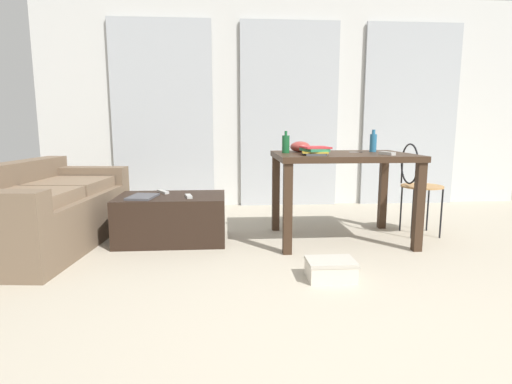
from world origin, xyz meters
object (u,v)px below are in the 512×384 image
object	(u,v)px
scissors	(358,152)
shoebox	(331,269)
bottle_near	(373,142)
book_stack	(315,151)
tv_remote_primary	(163,192)
magazine	(142,197)
tv_remote_on_table	(387,153)
wire_chair	(416,178)
coffee_table	(172,218)
bottle_far	(286,144)
bowl	(300,147)
craft_table	(342,166)
tv_remote_secondary	(189,196)
couch	(43,212)

from	to	relation	value
scissors	shoebox	size ratio (longest dim) A/B	0.37
bottle_near	scissors	size ratio (longest dim) A/B	1.72
book_stack	tv_remote_primary	xyz separation A→B (m)	(-1.33, 0.40, -0.40)
magazine	tv_remote_on_table	bearing A→B (deg)	3.75
wire_chair	bottle_near	size ratio (longest dim) A/B	4.23
coffee_table	bottle_far	distance (m)	1.22
bowl	craft_table	bearing A→B (deg)	-26.49
coffee_table	magazine	distance (m)	0.33
bottle_near	bowl	bearing A→B (deg)	179.54
coffee_table	tv_remote_primary	bearing A→B (deg)	121.59
magazine	shoebox	xyz separation A→B (m)	(1.42, -0.93, -0.36)
wire_chair	bottle_far	size ratio (longest dim) A/B	4.45
bowl	tv_remote_secondary	distance (m)	1.11
coffee_table	wire_chair	xyz separation A→B (m)	(2.27, 0.05, 0.34)
bottle_far	tv_remote_on_table	world-z (taller)	bottle_far
couch	coffee_table	distance (m)	1.09
tv_remote_on_table	bottle_near	bearing A→B (deg)	69.10
coffee_table	wire_chair	distance (m)	2.29
tv_remote_secondary	scissors	bearing A→B (deg)	-7.25
scissors	magazine	size ratio (longest dim) A/B	0.40
bottle_near	bottle_far	size ratio (longest dim) A/B	1.05
scissors	shoebox	world-z (taller)	scissors
craft_table	book_stack	xyz separation A→B (m)	(-0.29, -0.18, 0.15)
bottle_near	book_stack	bearing A→B (deg)	-150.85
book_stack	shoebox	bearing A→B (deg)	-92.99
couch	coffee_table	world-z (taller)	couch
craft_table	book_stack	bearing A→B (deg)	-147.79
couch	wire_chair	bearing A→B (deg)	2.10
bottle_near	tv_remote_secondary	bearing A→B (deg)	-173.02
bowl	shoebox	world-z (taller)	bowl
tv_remote_primary	scissors	bearing A→B (deg)	-35.74
tv_remote_primary	couch	bearing A→B (deg)	160.90
bowl	book_stack	xyz separation A→B (m)	(0.06, -0.36, -0.01)
coffee_table	shoebox	size ratio (longest dim) A/B	2.92
couch	bottle_far	size ratio (longest dim) A/B	9.39
craft_table	shoebox	world-z (taller)	craft_table
bottle_near	craft_table	bearing A→B (deg)	-153.65
wire_chair	bottle_near	distance (m)	0.53
tv_remote_on_table	tv_remote_primary	bearing A→B (deg)	149.38
craft_table	tv_remote_primary	distance (m)	1.65
craft_table	bowl	xyz separation A→B (m)	(-0.35, 0.17, 0.16)
bottle_far	book_stack	bearing A→B (deg)	-50.10
wire_chair	book_stack	distance (m)	1.11
bottle_near	bottle_far	world-z (taller)	bottle_near
couch	magazine	bearing A→B (deg)	-1.13
bowl	magazine	distance (m)	1.48
couch	book_stack	world-z (taller)	book_stack
tv_remote_primary	shoebox	xyz separation A→B (m)	(1.28, -1.18, -0.36)
couch	scissors	bearing A→B (deg)	2.42
bottle_far	tv_remote_secondary	bearing A→B (deg)	-173.13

